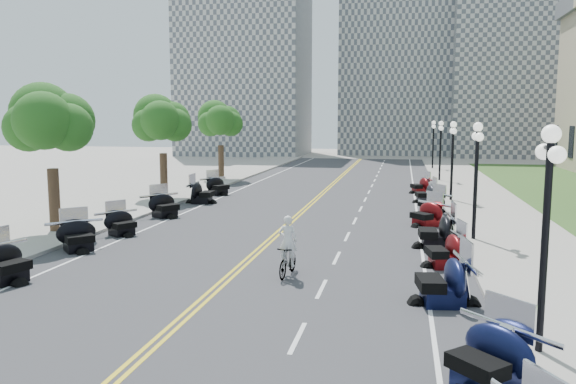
# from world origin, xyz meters

# --- Properties ---
(ground) EXTENTS (160.00, 160.00, 0.00)m
(ground) POSITION_xyz_m (0.00, 0.00, 0.00)
(ground) COLOR gray
(road) EXTENTS (16.00, 90.00, 0.01)m
(road) POSITION_xyz_m (0.00, 10.00, 0.00)
(road) COLOR #333335
(road) RESTS_ON ground
(centerline_yellow_a) EXTENTS (0.12, 90.00, 0.00)m
(centerline_yellow_a) POSITION_xyz_m (-0.12, 10.00, 0.01)
(centerline_yellow_a) COLOR yellow
(centerline_yellow_a) RESTS_ON road
(centerline_yellow_b) EXTENTS (0.12, 90.00, 0.00)m
(centerline_yellow_b) POSITION_xyz_m (0.12, 10.00, 0.01)
(centerline_yellow_b) COLOR yellow
(centerline_yellow_b) RESTS_ON road
(edge_line_north) EXTENTS (0.12, 90.00, 0.00)m
(edge_line_north) POSITION_xyz_m (6.40, 10.00, 0.01)
(edge_line_north) COLOR white
(edge_line_north) RESTS_ON road
(edge_line_south) EXTENTS (0.12, 90.00, 0.00)m
(edge_line_south) POSITION_xyz_m (-6.40, 10.00, 0.01)
(edge_line_south) COLOR white
(edge_line_south) RESTS_ON road
(lane_dash_4) EXTENTS (0.12, 2.00, 0.00)m
(lane_dash_4) POSITION_xyz_m (3.20, -8.00, 0.01)
(lane_dash_4) COLOR white
(lane_dash_4) RESTS_ON road
(lane_dash_5) EXTENTS (0.12, 2.00, 0.00)m
(lane_dash_5) POSITION_xyz_m (3.20, -4.00, 0.01)
(lane_dash_5) COLOR white
(lane_dash_5) RESTS_ON road
(lane_dash_6) EXTENTS (0.12, 2.00, 0.00)m
(lane_dash_6) POSITION_xyz_m (3.20, 0.00, 0.01)
(lane_dash_6) COLOR white
(lane_dash_6) RESTS_ON road
(lane_dash_7) EXTENTS (0.12, 2.00, 0.00)m
(lane_dash_7) POSITION_xyz_m (3.20, 4.00, 0.01)
(lane_dash_7) COLOR white
(lane_dash_7) RESTS_ON road
(lane_dash_8) EXTENTS (0.12, 2.00, 0.00)m
(lane_dash_8) POSITION_xyz_m (3.20, 8.00, 0.01)
(lane_dash_8) COLOR white
(lane_dash_8) RESTS_ON road
(lane_dash_9) EXTENTS (0.12, 2.00, 0.00)m
(lane_dash_9) POSITION_xyz_m (3.20, 12.00, 0.01)
(lane_dash_9) COLOR white
(lane_dash_9) RESTS_ON road
(lane_dash_10) EXTENTS (0.12, 2.00, 0.00)m
(lane_dash_10) POSITION_xyz_m (3.20, 16.00, 0.01)
(lane_dash_10) COLOR white
(lane_dash_10) RESTS_ON road
(lane_dash_11) EXTENTS (0.12, 2.00, 0.00)m
(lane_dash_11) POSITION_xyz_m (3.20, 20.00, 0.01)
(lane_dash_11) COLOR white
(lane_dash_11) RESTS_ON road
(lane_dash_12) EXTENTS (0.12, 2.00, 0.00)m
(lane_dash_12) POSITION_xyz_m (3.20, 24.00, 0.01)
(lane_dash_12) COLOR white
(lane_dash_12) RESTS_ON road
(lane_dash_13) EXTENTS (0.12, 2.00, 0.00)m
(lane_dash_13) POSITION_xyz_m (3.20, 28.00, 0.01)
(lane_dash_13) COLOR white
(lane_dash_13) RESTS_ON road
(lane_dash_14) EXTENTS (0.12, 2.00, 0.00)m
(lane_dash_14) POSITION_xyz_m (3.20, 32.00, 0.01)
(lane_dash_14) COLOR white
(lane_dash_14) RESTS_ON road
(lane_dash_15) EXTENTS (0.12, 2.00, 0.00)m
(lane_dash_15) POSITION_xyz_m (3.20, 36.00, 0.01)
(lane_dash_15) COLOR white
(lane_dash_15) RESTS_ON road
(lane_dash_16) EXTENTS (0.12, 2.00, 0.00)m
(lane_dash_16) POSITION_xyz_m (3.20, 40.00, 0.01)
(lane_dash_16) COLOR white
(lane_dash_16) RESTS_ON road
(lane_dash_17) EXTENTS (0.12, 2.00, 0.00)m
(lane_dash_17) POSITION_xyz_m (3.20, 44.00, 0.01)
(lane_dash_17) COLOR white
(lane_dash_17) RESTS_ON road
(lane_dash_18) EXTENTS (0.12, 2.00, 0.00)m
(lane_dash_18) POSITION_xyz_m (3.20, 48.00, 0.01)
(lane_dash_18) COLOR white
(lane_dash_18) RESTS_ON road
(lane_dash_19) EXTENTS (0.12, 2.00, 0.00)m
(lane_dash_19) POSITION_xyz_m (3.20, 52.00, 0.01)
(lane_dash_19) COLOR white
(lane_dash_19) RESTS_ON road
(sidewalk_north) EXTENTS (5.00, 90.00, 0.15)m
(sidewalk_north) POSITION_xyz_m (10.50, 10.00, 0.07)
(sidewalk_north) COLOR #9E9991
(sidewalk_north) RESTS_ON ground
(sidewalk_south) EXTENTS (5.00, 90.00, 0.15)m
(sidewalk_south) POSITION_xyz_m (-10.50, 10.00, 0.07)
(sidewalk_south) COLOR #9E9991
(sidewalk_south) RESTS_ON ground
(distant_block_a) EXTENTS (18.00, 14.00, 26.00)m
(distant_block_a) POSITION_xyz_m (-18.00, 62.00, 13.00)
(distant_block_a) COLOR gray
(distant_block_a) RESTS_ON ground
(distant_block_b) EXTENTS (16.00, 12.00, 30.00)m
(distant_block_b) POSITION_xyz_m (4.00, 68.00, 15.00)
(distant_block_b) COLOR gray
(distant_block_b) RESTS_ON ground
(distant_block_c) EXTENTS (20.00, 14.00, 22.00)m
(distant_block_c) POSITION_xyz_m (22.00, 65.00, 11.00)
(distant_block_c) COLOR gray
(distant_block_c) RESTS_ON ground
(street_lamp_1) EXTENTS (0.50, 1.20, 4.90)m
(street_lamp_1) POSITION_xyz_m (8.60, -8.00, 2.60)
(street_lamp_1) COLOR black
(street_lamp_1) RESTS_ON sidewalk_north
(street_lamp_2) EXTENTS (0.50, 1.20, 4.90)m
(street_lamp_2) POSITION_xyz_m (8.60, 4.00, 2.60)
(street_lamp_2) COLOR black
(street_lamp_2) RESTS_ON sidewalk_north
(street_lamp_3) EXTENTS (0.50, 1.20, 4.90)m
(street_lamp_3) POSITION_xyz_m (8.60, 16.00, 2.60)
(street_lamp_3) COLOR black
(street_lamp_3) RESTS_ON sidewalk_north
(street_lamp_4) EXTENTS (0.50, 1.20, 4.90)m
(street_lamp_4) POSITION_xyz_m (8.60, 28.00, 2.60)
(street_lamp_4) COLOR black
(street_lamp_4) RESTS_ON sidewalk_north
(street_lamp_5) EXTENTS (0.50, 1.20, 4.90)m
(street_lamp_5) POSITION_xyz_m (8.60, 40.00, 2.60)
(street_lamp_5) COLOR black
(street_lamp_5) RESTS_ON sidewalk_north
(tree_2) EXTENTS (4.80, 4.80, 9.20)m
(tree_2) POSITION_xyz_m (-10.00, 2.00, 4.75)
(tree_2) COLOR #235619
(tree_2) RESTS_ON sidewalk_south
(tree_3) EXTENTS (4.80, 4.80, 9.20)m
(tree_3) POSITION_xyz_m (-10.00, 14.00, 4.75)
(tree_3) COLOR #235619
(tree_3) RESTS_ON sidewalk_south
(tree_4) EXTENTS (4.80, 4.80, 9.20)m
(tree_4) POSITION_xyz_m (-10.00, 26.00, 4.75)
(tree_4) COLOR #235619
(tree_4) RESTS_ON sidewalk_south
(motorcycle_n_3) EXTENTS (2.85, 2.85, 1.41)m
(motorcycle_n_3) POSITION_xyz_m (7.28, -9.78, 0.71)
(motorcycle_n_3) COLOR black
(motorcycle_n_3) RESTS_ON road
(motorcycle_n_4) EXTENTS (2.49, 2.49, 1.53)m
(motorcycle_n_4) POSITION_xyz_m (6.76, -4.73, 0.76)
(motorcycle_n_4) COLOR black
(motorcycle_n_4) RESTS_ON road
(motorcycle_n_5) EXTENTS (2.31, 2.31, 1.35)m
(motorcycle_n_5) POSITION_xyz_m (7.12, -0.53, 0.68)
(motorcycle_n_5) COLOR #590A0C
(motorcycle_n_5) RESTS_ON road
(motorcycle_n_6) EXTENTS (2.33, 2.33, 1.55)m
(motorcycle_n_6) POSITION_xyz_m (6.98, 2.42, 0.77)
(motorcycle_n_6) COLOR black
(motorcycle_n_6) RESTS_ON road
(motorcycle_n_7) EXTENTS (2.74, 2.74, 1.36)m
(motorcycle_n_7) POSITION_xyz_m (6.75, 7.26, 0.68)
(motorcycle_n_7) COLOR #590A0C
(motorcycle_n_7) RESTS_ON road
(motorcycle_n_8) EXTENTS (2.61, 2.61, 1.30)m
(motorcycle_n_8) POSITION_xyz_m (7.20, 11.35, 0.65)
(motorcycle_n_8) COLOR black
(motorcycle_n_8) RESTS_ON road
(motorcycle_n_9) EXTENTS (2.23, 2.23, 1.33)m
(motorcycle_n_9) POSITION_xyz_m (7.03, 15.29, 0.66)
(motorcycle_n_9) COLOR black
(motorcycle_n_9) RESTS_ON road
(motorcycle_n_10) EXTENTS (2.36, 2.36, 1.28)m
(motorcycle_n_10) POSITION_xyz_m (6.81, 19.98, 0.64)
(motorcycle_n_10) COLOR #590A0C
(motorcycle_n_10) RESTS_ON road
(motorcycle_s_4) EXTENTS (2.55, 2.55, 1.41)m
(motorcycle_s_4) POSITION_xyz_m (-6.85, -5.33, 0.70)
(motorcycle_s_4) COLOR black
(motorcycle_s_4) RESTS_ON road
(motorcycle_s_5) EXTENTS (2.76, 2.76, 1.37)m
(motorcycle_s_5) POSITION_xyz_m (-7.03, -0.92, 0.68)
(motorcycle_s_5) COLOR black
(motorcycle_s_5) RESTS_ON road
(motorcycle_s_6) EXTENTS (2.49, 2.49, 1.25)m
(motorcycle_s_6) POSITION_xyz_m (-6.85, 2.26, 0.63)
(motorcycle_s_6) COLOR black
(motorcycle_s_6) RESTS_ON road
(motorcycle_s_7) EXTENTS (2.82, 2.82, 1.42)m
(motorcycle_s_7) POSITION_xyz_m (-6.91, 7.12, 0.71)
(motorcycle_s_7) COLOR black
(motorcycle_s_7) RESTS_ON road
(motorcycle_s_8) EXTENTS (2.24, 2.24, 1.50)m
(motorcycle_s_8) POSITION_xyz_m (-6.71, 12.27, 0.75)
(motorcycle_s_8) COLOR black
(motorcycle_s_8) RESTS_ON road
(motorcycle_s_9) EXTENTS (2.73, 2.73, 1.39)m
(motorcycle_s_9) POSITION_xyz_m (-7.02, 16.30, 0.70)
(motorcycle_s_9) COLOR black
(motorcycle_s_9) RESTS_ON road
(bicycle) EXTENTS (0.68, 1.82, 1.07)m
(bicycle) POSITION_xyz_m (1.89, -2.80, 0.53)
(bicycle) COLOR #A51414
(bicycle) RESTS_ON road
(cyclist_rider) EXTENTS (0.63, 0.41, 1.72)m
(cyclist_rider) POSITION_xyz_m (1.89, -2.80, 1.92)
(cyclist_rider) COLOR beige
(cyclist_rider) RESTS_ON bicycle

